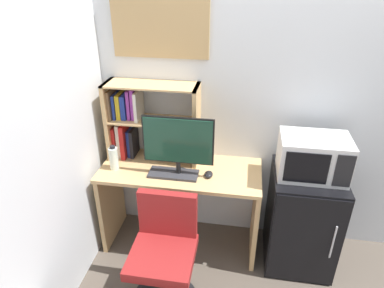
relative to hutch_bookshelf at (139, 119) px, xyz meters
name	(u,v)px	position (x,y,z in m)	size (l,w,h in m)	color
wall_back	(358,103)	(1.67, 0.14, 0.19)	(6.40, 0.04, 2.60)	silver
desk	(181,193)	(0.37, -0.16, -0.57)	(1.29, 0.55, 0.77)	tan
hutch_bookshelf	(139,119)	(0.00, 0.00, 0.00)	(0.74, 0.25, 0.65)	tan
monitor	(178,143)	(0.37, -0.24, -0.06)	(0.54, 0.18, 0.49)	black
keyboard	(173,174)	(0.33, -0.25, -0.33)	(0.38, 0.16, 0.02)	#333338
computer_mouse	(209,174)	(0.60, -0.23, -0.32)	(0.07, 0.09, 0.04)	black
water_bottle	(114,158)	(-0.15, -0.24, -0.24)	(0.07, 0.07, 0.21)	silver
mini_fridge	(301,218)	(1.36, -0.18, -0.69)	(0.52, 0.57, 0.83)	black
microwave	(313,157)	(1.36, -0.18, -0.12)	(0.49, 0.34, 0.31)	silver
desk_chair	(164,261)	(0.37, -0.77, -0.72)	(0.50, 0.50, 0.86)	black
wall_corkboard	(160,20)	(0.18, 0.10, 0.75)	(0.73, 0.02, 0.55)	tan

